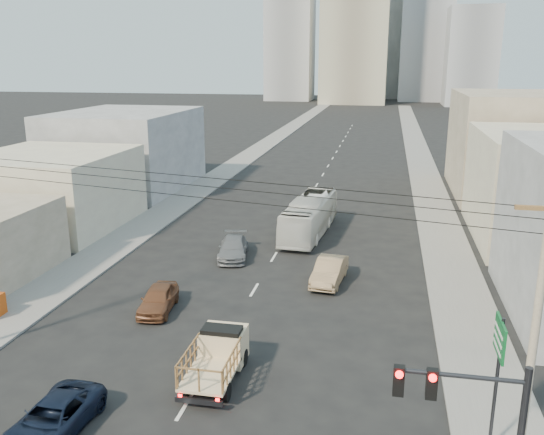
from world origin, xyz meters
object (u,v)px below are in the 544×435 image
(sedan_brown, at_px, (158,299))
(sedan_tan, at_px, (329,271))
(utility_pole, at_px, (532,351))
(sedan_grey, at_px, (233,248))
(navy_pickup, at_px, (53,419))
(flatbed_pickup, at_px, (217,354))
(traffic_signal, at_px, (477,433))
(green_sign, at_px, (499,353))
(city_bus, at_px, (309,216))

(sedan_brown, bearing_deg, sedan_tan, 27.20)
(utility_pole, bearing_deg, sedan_grey, 124.89)
(sedan_brown, relative_size, utility_pole, 0.40)
(navy_pickup, distance_m, sedan_grey, 19.99)
(flatbed_pickup, bearing_deg, navy_pickup, -134.00)
(traffic_signal, bearing_deg, sedan_grey, 118.60)
(sedan_tan, bearing_deg, navy_pickup, -110.44)
(sedan_grey, relative_size, green_sign, 0.92)
(sedan_grey, bearing_deg, utility_pole, -65.64)
(city_bus, xyz_separation_m, traffic_signal, (8.12, -29.33, 2.63))
(navy_pickup, bearing_deg, flatbed_pickup, 48.10)
(flatbed_pickup, bearing_deg, sedan_tan, 73.15)
(utility_pole, bearing_deg, navy_pickup, 178.44)
(navy_pickup, relative_size, traffic_signal, 0.76)
(city_bus, relative_size, utility_pole, 1.04)
(sedan_tan, distance_m, green_sign, 16.41)
(utility_pole, bearing_deg, green_sign, 97.67)
(green_sign, bearing_deg, traffic_signal, -105.55)
(utility_pole, bearing_deg, city_bus, 110.16)
(sedan_tan, xyz_separation_m, sedan_grey, (-6.91, 3.32, -0.07))
(city_bus, height_order, traffic_signal, traffic_signal)
(navy_pickup, height_order, green_sign, green_sign)
(navy_pickup, height_order, traffic_signal, traffic_signal)
(sedan_tan, bearing_deg, city_bus, 110.56)
(sedan_tan, xyz_separation_m, traffic_signal, (5.57, -19.56, 3.34))
(sedan_brown, bearing_deg, city_bus, 61.74)
(sedan_brown, height_order, utility_pole, utility_pole)
(flatbed_pickup, xyz_separation_m, green_sign, (10.53, -2.76, 2.65))
(green_sign, bearing_deg, utility_pole, -82.33)
(city_bus, xyz_separation_m, green_sign, (9.51, -24.33, 2.29))
(sedan_brown, xyz_separation_m, traffic_signal, (14.17, -13.68, 3.40))
(city_bus, bearing_deg, navy_pickup, -97.30)
(city_bus, bearing_deg, sedan_tan, -70.51)
(flatbed_pickup, relative_size, navy_pickup, 0.97)
(sedan_grey, relative_size, traffic_signal, 0.77)
(sedan_grey, distance_m, utility_pole, 25.24)
(navy_pickup, relative_size, sedan_tan, 1.01)
(green_sign, xyz_separation_m, utility_pole, (0.34, -2.50, 1.44))
(city_bus, relative_size, sedan_tan, 2.32)
(sedan_tan, xyz_separation_m, utility_pole, (7.30, -17.05, 4.45))
(flatbed_pickup, relative_size, green_sign, 0.88)
(navy_pickup, height_order, sedan_grey, sedan_grey)
(flatbed_pickup, xyz_separation_m, sedan_brown, (-5.03, 5.92, -0.42))
(traffic_signal, distance_m, green_sign, 5.21)
(city_bus, xyz_separation_m, utility_pole, (9.85, -26.83, 3.73))
(city_bus, relative_size, traffic_signal, 1.74)
(flatbed_pickup, height_order, city_bus, city_bus)
(navy_pickup, xyz_separation_m, sedan_grey, (1.34, 19.95, 0.04))
(navy_pickup, height_order, city_bus, city_bus)
(navy_pickup, relative_size, city_bus, 0.44)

